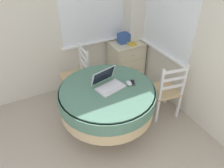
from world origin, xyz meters
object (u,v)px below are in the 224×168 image
(round_dining_table, at_px, (107,98))
(laptop, at_px, (108,83))
(corner_cabinet, at_px, (126,61))
(computer_mouse, at_px, (129,83))
(cell_phone, at_px, (133,82))
(book_on_cabinet, at_px, (131,43))
(storage_box, at_px, (124,38))
(dining_chair_near_right_window, at_px, (166,91))
(dining_chair_near_back_window, at_px, (77,75))

(round_dining_table, distance_m, laptop, 0.21)
(corner_cabinet, bearing_deg, computer_mouse, -119.91)
(cell_phone, height_order, book_on_cabinet, cell_phone)
(laptop, xyz_separation_m, corner_cabinet, (0.88, 1.01, -0.43))
(laptop, distance_m, storage_box, 1.35)
(dining_chair_near_right_window, height_order, storage_box, dining_chair_near_right_window)
(computer_mouse, height_order, dining_chair_near_back_window, dining_chair_near_back_window)
(round_dining_table, xyz_separation_m, storage_box, (0.87, 1.08, 0.22))
(cell_phone, distance_m, book_on_cabinet, 1.20)
(round_dining_table, xyz_separation_m, laptop, (0.03, 0.03, 0.20))
(laptop, bearing_deg, round_dining_table, -134.63)
(dining_chair_near_right_window, bearing_deg, book_on_cabinet, 87.77)
(cell_phone, bearing_deg, corner_cabinet, 62.35)
(laptop, height_order, computer_mouse, laptop)
(round_dining_table, bearing_deg, corner_cabinet, 48.75)
(corner_cabinet, bearing_deg, book_on_cabinet, -52.59)
(cell_phone, xyz_separation_m, corner_cabinet, (0.57, 1.09, -0.39))
(dining_chair_near_right_window, distance_m, storage_box, 1.22)
(dining_chair_near_right_window, xyz_separation_m, book_on_cabinet, (0.04, 1.06, 0.31))
(book_on_cabinet, bearing_deg, corner_cabinet, 127.41)
(storage_box, bearing_deg, round_dining_table, -128.79)
(dining_chair_near_back_window, relative_size, book_on_cabinet, 4.18)
(corner_cabinet, relative_size, storage_box, 3.79)
(computer_mouse, bearing_deg, cell_phone, 14.59)
(corner_cabinet, bearing_deg, storage_box, 138.80)
(round_dining_table, distance_m, cell_phone, 0.38)
(round_dining_table, xyz_separation_m, dining_chair_near_back_window, (-0.08, 0.92, -0.16))
(laptop, xyz_separation_m, dining_chair_near_back_window, (-0.11, 0.88, -0.37))
(computer_mouse, height_order, cell_phone, computer_mouse)
(dining_chair_near_right_window, bearing_deg, cell_phone, 176.99)
(dining_chair_near_right_window, bearing_deg, computer_mouse, 178.83)
(laptop, distance_m, cell_phone, 0.33)
(computer_mouse, relative_size, storage_box, 0.52)
(dining_chair_near_back_window, distance_m, dining_chair_near_right_window, 1.40)
(dining_chair_near_right_window, height_order, book_on_cabinet, dining_chair_near_right_window)
(cell_phone, bearing_deg, computer_mouse, -165.41)
(cell_phone, bearing_deg, book_on_cabinet, 59.27)
(computer_mouse, relative_size, book_on_cabinet, 0.46)
(storage_box, height_order, book_on_cabinet, storage_box)
(cell_phone, distance_m, dining_chair_near_back_window, 1.10)
(round_dining_table, height_order, book_on_cabinet, book_on_cabinet)
(laptop, relative_size, dining_chair_near_right_window, 0.44)
(corner_cabinet, height_order, book_on_cabinet, book_on_cabinet)
(laptop, distance_m, computer_mouse, 0.27)
(storage_box, bearing_deg, dining_chair_near_back_window, -169.99)
(book_on_cabinet, bearing_deg, computer_mouse, -122.92)
(cell_phone, height_order, storage_box, storage_box)
(corner_cabinet, bearing_deg, dining_chair_near_back_window, -172.64)
(dining_chair_near_right_window, relative_size, book_on_cabinet, 4.18)
(laptop, distance_m, corner_cabinet, 1.41)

